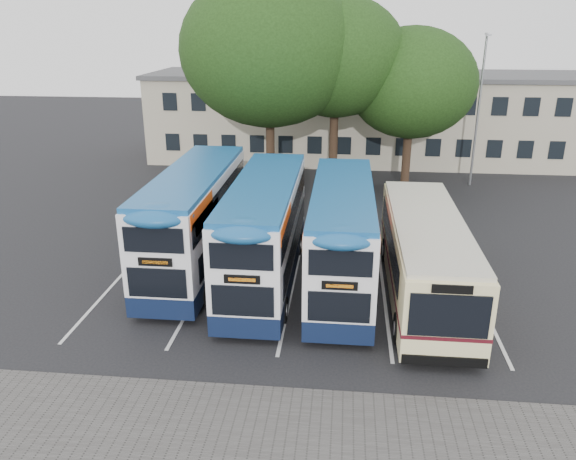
% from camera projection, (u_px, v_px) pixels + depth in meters
% --- Properties ---
extents(ground, '(120.00, 120.00, 0.00)m').
position_uv_depth(ground, '(400.00, 355.00, 17.30)').
color(ground, black).
rests_on(ground, ground).
extents(bay_lines, '(14.12, 11.00, 0.01)m').
position_uv_depth(bay_lines, '(294.00, 280.00, 22.32)').
color(bay_lines, silver).
rests_on(bay_lines, ground).
extents(depot_building, '(32.40, 8.40, 6.20)m').
position_uv_depth(depot_building, '(372.00, 116.00, 41.36)').
color(depot_building, '#B5A692').
rests_on(depot_building, ground).
extents(lamp_post, '(0.25, 1.05, 9.06)m').
position_uv_depth(lamp_post, '(479.00, 103.00, 33.57)').
color(lamp_post, gray).
rests_on(lamp_post, ground).
extents(tree_left, '(9.75, 9.75, 12.36)m').
position_uv_depth(tree_left, '(269.00, 50.00, 30.48)').
color(tree_left, black).
rests_on(tree_left, ground).
extents(tree_mid, '(7.85, 7.85, 11.16)m').
position_uv_depth(tree_mid, '(336.00, 57.00, 31.33)').
color(tree_mid, black).
rests_on(tree_mid, ground).
extents(tree_right, '(7.36, 7.36, 9.51)m').
position_uv_depth(tree_right, '(412.00, 83.00, 31.97)').
color(tree_right, black).
rests_on(tree_right, ground).
extents(bus_dd_left, '(2.40, 9.92, 4.13)m').
position_uv_depth(bus_dd_left, '(195.00, 215.00, 22.75)').
color(bus_dd_left, '#0F1B3A').
rests_on(bus_dd_left, ground).
extents(bus_dd_mid, '(2.36, 9.76, 4.06)m').
position_uv_depth(bus_dd_mid, '(265.00, 227.00, 21.55)').
color(bus_dd_mid, '#0F1B3A').
rests_on(bus_dd_mid, ground).
extents(bus_dd_right, '(2.31, 9.51, 3.96)m').
position_uv_depth(bus_dd_right, '(342.00, 233.00, 21.16)').
color(bus_dd_right, '#0F1B3A').
rests_on(bus_dd_right, ground).
extents(bus_single, '(2.61, 10.24, 3.05)m').
position_uv_depth(bus_single, '(425.00, 252.00, 20.59)').
color(bus_single, '#FFEEAA').
rests_on(bus_single, ground).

